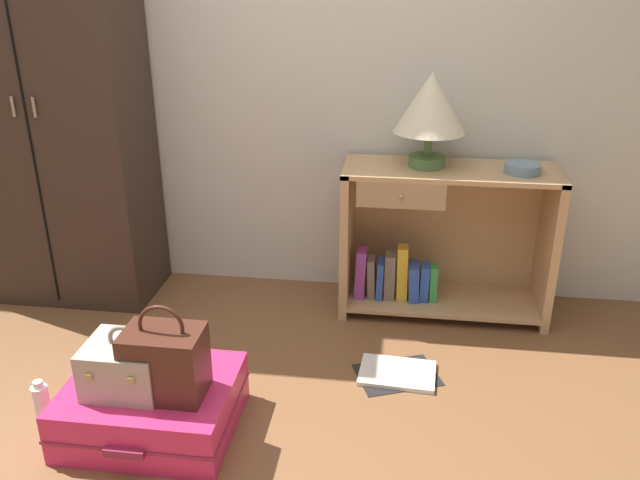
# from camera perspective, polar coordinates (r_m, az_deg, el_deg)

# --- Properties ---
(ground_plane) EXTENTS (9.00, 9.00, 0.00)m
(ground_plane) POSITION_cam_1_polar(r_m,az_deg,el_deg) (2.41, -9.95, -18.94)
(ground_plane) COLOR brown
(back_wall) EXTENTS (6.40, 0.10, 2.60)m
(back_wall) POSITION_cam_1_polar(r_m,az_deg,el_deg) (3.26, -3.54, 17.78)
(back_wall) COLOR beige
(back_wall) RESTS_ON ground_plane
(wardrobe) EXTENTS (0.84, 0.47, 2.04)m
(wardrobe) POSITION_cam_1_polar(r_m,az_deg,el_deg) (3.40, -22.59, 11.55)
(wardrobe) COLOR #33261E
(wardrobe) RESTS_ON ground_plane
(bookshelf) EXTENTS (0.99, 0.39, 0.74)m
(bookshelf) POSITION_cam_1_polar(r_m,az_deg,el_deg) (3.20, 10.27, -0.08)
(bookshelf) COLOR tan
(bookshelf) RESTS_ON ground_plane
(table_lamp) EXTENTS (0.33, 0.33, 0.43)m
(table_lamp) POSITION_cam_1_polar(r_m,az_deg,el_deg) (3.00, 9.71, 11.60)
(table_lamp) COLOR #4C7542
(table_lamp) RESTS_ON bookshelf
(bowl) EXTENTS (0.16, 0.16, 0.04)m
(bowl) POSITION_cam_1_polar(r_m,az_deg,el_deg) (3.06, 17.40, 6.06)
(bowl) COLOR slate
(bowl) RESTS_ON bookshelf
(suitcase_large) EXTENTS (0.61, 0.52, 0.20)m
(suitcase_large) POSITION_cam_1_polar(r_m,az_deg,el_deg) (2.54, -14.51, -13.90)
(suitcase_large) COLOR #DB2860
(suitcase_large) RESTS_ON ground_plane
(train_case) EXTENTS (0.27, 0.25, 0.25)m
(train_case) POSITION_cam_1_polar(r_m,az_deg,el_deg) (2.43, -16.69, -10.50)
(train_case) COLOR #A89E8E
(train_case) RESTS_ON suitcase_large
(handbag) EXTENTS (0.27, 0.19, 0.35)m
(handbag) POSITION_cam_1_polar(r_m,az_deg,el_deg) (2.35, -13.48, -10.38)
(handbag) COLOR #472319
(handbag) RESTS_ON suitcase_large
(bottle) EXTENTS (0.06, 0.06, 0.19)m
(bottle) POSITION_cam_1_polar(r_m,az_deg,el_deg) (2.70, -23.25, -13.18)
(bottle) COLOR white
(bottle) RESTS_ON ground_plane
(open_book_on_floor) EXTENTS (0.40, 0.34, 0.02)m
(open_book_on_floor) POSITION_cam_1_polar(r_m,az_deg,el_deg) (2.81, 6.81, -11.58)
(open_book_on_floor) COLOR white
(open_book_on_floor) RESTS_ON ground_plane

